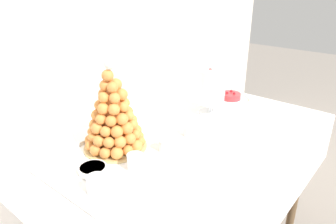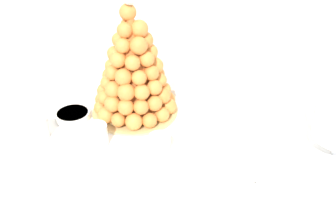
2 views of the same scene
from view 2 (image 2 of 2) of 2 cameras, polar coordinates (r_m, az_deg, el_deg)
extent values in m
cylinder|color=brown|center=(1.80, -12.55, -4.69)|extent=(0.04, 0.04, 0.78)
cube|color=brown|center=(1.11, 6.80, -4.90)|extent=(1.33, 0.95, 0.02)
cube|color=white|center=(1.10, 6.84, -4.42)|extent=(1.39, 1.01, 0.00)
cube|color=white|center=(1.59, 8.08, 2.87)|extent=(1.39, 0.01, 0.25)
cube|color=white|center=(1.14, -4.42, -2.21)|extent=(0.67, 0.39, 0.01)
cube|color=white|center=(0.99, -7.28, -8.04)|extent=(0.67, 0.01, 0.02)
cube|color=white|center=(1.30, -2.31, 3.10)|extent=(0.67, 0.01, 0.02)
cube|color=white|center=(1.26, -19.31, -0.05)|extent=(0.01, 0.39, 0.02)
cube|color=white|center=(1.11, 12.43, -3.47)|extent=(0.01, 0.39, 0.02)
cylinder|color=white|center=(1.14, -4.43, -2.05)|extent=(0.36, 0.36, 0.00)
cylinder|color=tan|center=(1.20, -4.70, 0.18)|extent=(0.25, 0.25, 0.01)
cone|color=#BF6C32|center=(1.12, -5.07, 7.09)|extent=(0.17, 0.17, 0.31)
sphere|color=orange|center=(1.17, 0.01, 0.83)|extent=(0.05, 0.05, 0.05)
sphere|color=orange|center=(1.21, -0.07, 1.87)|extent=(0.05, 0.05, 0.05)
sphere|color=orange|center=(1.24, -1.04, 2.93)|extent=(0.05, 0.05, 0.05)
sphere|color=orange|center=(1.26, -2.66, 3.47)|extent=(0.04, 0.04, 0.04)
sphere|color=orange|center=(1.27, -4.62, 3.66)|extent=(0.04, 0.04, 0.04)
sphere|color=orange|center=(1.27, -6.61, 3.42)|extent=(0.05, 0.05, 0.05)
sphere|color=orange|center=(1.25, -8.28, 2.73)|extent=(0.04, 0.04, 0.04)
sphere|color=orange|center=(1.21, -9.35, 1.78)|extent=(0.05, 0.05, 0.05)
sphere|color=orange|center=(1.18, -9.56, 0.63)|extent=(0.04, 0.04, 0.04)
sphere|color=#E48B41|center=(1.14, -8.79, -0.44)|extent=(0.05, 0.05, 0.05)
sphere|color=orange|center=(1.11, -7.14, -1.15)|extent=(0.04, 0.04, 0.04)
sphere|color=#E48B41|center=(1.10, -4.92, -1.41)|extent=(0.05, 0.05, 0.05)
sphere|color=orange|center=(1.11, -2.65, -1.20)|extent=(0.04, 0.04, 0.04)
sphere|color=#E38940|center=(1.13, -0.88, -0.37)|extent=(0.04, 0.04, 0.04)
sphere|color=#E48B41|center=(1.18, -0.59, 3.25)|extent=(0.04, 0.04, 0.04)
sphere|color=orange|center=(1.21, -1.36, 4.14)|extent=(0.05, 0.05, 0.05)
sphere|color=#E38A41|center=(1.24, -2.85, 4.71)|extent=(0.05, 0.05, 0.05)
sphere|color=#E48B41|center=(1.24, -4.74, 4.98)|extent=(0.04, 0.04, 0.04)
sphere|color=#E48B41|center=(1.24, -6.64, 4.73)|extent=(0.04, 0.04, 0.04)
sphere|color=orange|center=(1.22, -8.19, 4.04)|extent=(0.04, 0.04, 0.04)
sphere|color=#E38A41|center=(1.18, -9.04, 3.01)|extent=(0.05, 0.05, 0.05)
sphere|color=#E28940|center=(1.15, -8.97, 2.05)|extent=(0.04, 0.04, 0.04)
sphere|color=#E38A41|center=(1.12, -7.91, 1.14)|extent=(0.05, 0.05, 0.05)
sphere|color=orange|center=(1.10, -6.06, 0.71)|extent=(0.05, 0.05, 0.05)
sphere|color=orange|center=(1.09, -3.86, 0.71)|extent=(0.04, 0.04, 0.04)
sphere|color=orange|center=(1.11, -1.94, 1.23)|extent=(0.04, 0.04, 0.04)
sphere|color=orange|center=(1.14, -0.77, 2.32)|extent=(0.05, 0.05, 0.05)
sphere|color=orange|center=(1.18, -1.64, 5.39)|extent=(0.05, 0.05, 0.05)
sphere|color=#E48B41|center=(1.21, -3.05, 6.08)|extent=(0.04, 0.04, 0.04)
sphere|color=orange|center=(1.22, -4.98, 6.20)|extent=(0.04, 0.04, 0.04)
sphere|color=#E48B41|center=(1.21, -6.90, 5.90)|extent=(0.05, 0.05, 0.05)
sphere|color=#E48C42|center=(1.18, -8.27, 5.22)|extent=(0.05, 0.05, 0.05)
sphere|color=#E38A40|center=(1.14, -8.64, 4.16)|extent=(0.04, 0.04, 0.04)
sphere|color=orange|center=(1.11, -7.81, 3.21)|extent=(0.05, 0.05, 0.05)
sphere|color=orange|center=(1.09, -5.99, 2.85)|extent=(0.05, 0.05, 0.05)
sphere|color=#E28940|center=(1.09, -3.77, 2.85)|extent=(0.04, 0.04, 0.04)
sphere|color=#E38A41|center=(1.11, -1.97, 3.53)|extent=(0.04, 0.04, 0.04)
sphere|color=#E48C42|center=(1.14, -1.21, 4.58)|extent=(0.04, 0.04, 0.04)
sphere|color=#E48B41|center=(1.17, -2.88, 7.34)|extent=(0.05, 0.05, 0.05)
sphere|color=#E28940|center=(1.19, -4.79, 7.74)|extent=(0.04, 0.04, 0.04)
sphere|color=orange|center=(1.18, -6.78, 7.38)|extent=(0.05, 0.05, 0.05)
sphere|color=#E48B41|center=(1.15, -8.03, 6.54)|extent=(0.04, 0.04, 0.04)
sphere|color=orange|center=(1.11, -7.92, 5.59)|extent=(0.04, 0.04, 0.04)
sphere|color=orange|center=(1.08, -6.39, 4.98)|extent=(0.05, 0.05, 0.05)
sphere|color=#E38A41|center=(1.08, -4.15, 4.91)|extent=(0.04, 0.04, 0.04)
sphere|color=orange|center=(1.10, -2.36, 5.58)|extent=(0.04, 0.04, 0.04)
sphere|color=orange|center=(1.14, -1.91, 6.63)|extent=(0.05, 0.05, 0.05)
sphere|color=#E38A41|center=(1.16, -4.10, 9.05)|extent=(0.05, 0.05, 0.05)
sphere|color=orange|center=(1.16, -6.23, 8.97)|extent=(0.04, 0.04, 0.04)
sphere|color=#E38A41|center=(1.13, -7.58, 8.24)|extent=(0.05, 0.05, 0.05)
sphere|color=#E48B41|center=(1.09, -7.13, 7.43)|extent=(0.05, 0.05, 0.05)
sphere|color=#E38A41|center=(1.07, -5.07, 7.02)|extent=(0.04, 0.04, 0.04)
sphere|color=#E48B41|center=(1.09, -3.06, 7.56)|extent=(0.04, 0.04, 0.04)
sphere|color=#E38A41|center=(1.12, -2.68, 8.53)|extent=(0.05, 0.05, 0.05)
sphere|color=orange|center=(1.13, -5.07, 10.66)|extent=(0.05, 0.05, 0.05)
sphere|color=#E48B41|center=(1.11, -6.96, 10.19)|extent=(0.04, 0.04, 0.04)
sphere|color=#E38A41|center=(1.07, -6.50, 9.43)|extent=(0.04, 0.04, 0.04)
sphere|color=orange|center=(1.07, -4.21, 9.46)|extent=(0.05, 0.05, 0.05)
sphere|color=orange|center=(1.11, -3.38, 10.18)|extent=(0.05, 0.05, 0.05)
sphere|color=orange|center=(1.11, -5.65, 12.24)|extent=(0.05, 0.05, 0.05)
sphere|color=orange|center=(1.07, -6.22, 11.55)|extent=(0.04, 0.04, 0.04)
sphere|color=orange|center=(1.08, -4.11, 11.78)|extent=(0.05, 0.05, 0.05)
sphere|color=orange|center=(1.08, -5.76, 14.00)|extent=(0.05, 0.05, 0.05)
cylinder|color=silver|center=(1.14, -18.25, -2.15)|extent=(0.06, 0.06, 0.06)
cylinder|color=#F4EAC6|center=(1.15, -18.11, -2.80)|extent=(0.06, 0.06, 0.02)
cylinder|color=white|center=(1.14, -18.29, -1.97)|extent=(0.06, 0.06, 0.02)
sphere|color=brown|center=(1.12, -18.43, -1.61)|extent=(0.02, 0.02, 0.02)
cylinder|color=silver|center=(1.07, -10.20, -3.28)|extent=(0.06, 0.06, 0.06)
cylinder|color=gold|center=(1.08, -10.11, -3.99)|extent=(0.05, 0.05, 0.02)
cylinder|color=#EAC166|center=(1.07, -10.22, -3.07)|extent=(0.05, 0.05, 0.02)
sphere|color=brown|center=(1.05, -9.96, -2.58)|extent=(0.02, 0.02, 0.02)
cylinder|color=silver|center=(1.03, -1.24, -4.56)|extent=(0.06, 0.06, 0.05)
cylinder|color=gold|center=(1.04, -1.23, -5.16)|extent=(0.05, 0.05, 0.02)
cylinder|color=#EAC166|center=(1.03, -1.24, -4.39)|extent=(0.05, 0.05, 0.01)
sphere|color=brown|center=(1.02, -1.61, -4.11)|extent=(0.02, 0.02, 0.02)
cylinder|color=silver|center=(1.02, 8.15, -5.65)|extent=(0.06, 0.06, 0.05)
cylinder|color=#F4EAC6|center=(1.03, 8.09, -6.21)|extent=(0.05, 0.05, 0.02)
cylinder|color=white|center=(1.01, 8.16, -5.49)|extent=(0.05, 0.05, 0.01)
sphere|color=brown|center=(1.01, 8.29, -5.09)|extent=(0.02, 0.02, 0.02)
cylinder|color=white|center=(1.20, -13.42, -0.49)|extent=(0.10, 0.10, 0.02)
cylinder|color=#F2CC59|center=(1.19, -13.48, -0.14)|extent=(0.09, 0.09, 0.00)
cylinder|color=white|center=(1.13, 22.66, -5.72)|extent=(0.11, 0.11, 0.01)
cylinder|color=#9ED860|center=(1.11, 22.51, -1.65)|extent=(0.06, 0.05, 0.06)
cylinder|color=#9ED860|center=(1.07, 22.86, -1.42)|extent=(0.05, 0.05, 0.04)
cylinder|color=#F9A54C|center=(1.02, 22.92, 2.79)|extent=(0.07, 0.05, 0.07)
cylinder|color=silver|center=(1.26, -2.77, 1.49)|extent=(0.06, 0.06, 0.00)
cylinder|color=silver|center=(1.24, -2.83, 3.37)|extent=(0.01, 0.01, 0.09)
sphere|color=silver|center=(1.20, -2.94, 6.72)|extent=(0.08, 0.08, 0.08)
cylinder|color=#EAE08C|center=(1.21, -2.92, 6.22)|extent=(0.06, 0.06, 0.04)
camera|label=1|loc=(1.01, -75.94, 8.28)|focal=33.43mm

